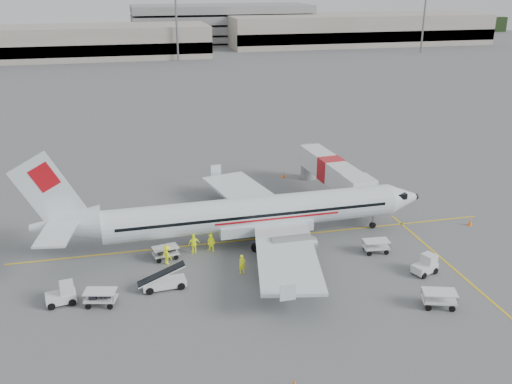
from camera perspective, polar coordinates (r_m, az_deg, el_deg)
ground at (r=52.24m, az=0.51°, el=-4.66°), size 360.00×360.00×0.00m
stripe_lead at (r=52.23m, az=0.51°, el=-4.66°), size 44.00×0.20×0.01m
stripe_cross at (r=50.73m, az=18.43°, el=-6.63°), size 0.20×20.00×0.01m
terminal_west at (r=178.99m, az=-23.16°, el=13.48°), size 110.00×22.00×9.00m
terminal_east at (r=208.11m, az=10.09°, el=15.73°), size 90.00×26.00×10.00m
parking_garage at (r=209.52m, az=-3.47°, el=16.58°), size 62.00×24.00×14.00m
treeline at (r=221.91m, az=-10.76°, el=15.47°), size 300.00×3.00×6.00m
mast_center at (r=164.97m, az=-7.97°, el=16.67°), size 3.20×1.20×22.00m
mast_east at (r=187.86m, az=16.47°, el=16.54°), size 3.20×1.20×22.00m
aircraft at (r=49.80m, az=-0.26°, el=-0.01°), size 34.98×27.64×9.52m
jet_bridge at (r=61.91m, az=7.46°, el=1.45°), size 4.26×16.33×4.24m
belt_loader at (r=44.42m, az=-9.23°, el=-8.10°), size 4.53×1.98×2.39m
tug_fore at (r=48.02m, az=16.53°, el=-6.98°), size 2.30×1.80×1.56m
tug_mid at (r=44.47m, az=2.23°, el=-8.17°), size 2.55×1.61×1.88m
tug_aft at (r=44.43m, az=-18.97°, el=-9.62°), size 2.27×1.51×1.64m
cart_loaded_a at (r=49.02m, az=-9.03°, el=-6.02°), size 2.33×1.65×1.11m
cart_loaded_b at (r=43.56m, az=-15.27°, el=-10.17°), size 2.51×1.83×1.18m
cart_empty_a at (r=50.55m, az=11.91°, el=-5.34°), size 2.29×1.47×1.14m
cart_empty_b at (r=43.90m, az=17.83°, el=-10.15°), size 2.72×2.08×1.25m
cone_nose at (r=58.49m, az=20.63°, el=-2.83°), size 0.42×0.42×0.68m
cone_port at (r=67.89m, az=2.77°, el=1.78°), size 0.42×0.42×0.69m
cone_stbd at (r=34.88m, az=3.85°, el=-18.62°), size 0.43×0.43×0.71m
crew_a at (r=46.14m, az=-1.40°, el=-7.22°), size 0.64×0.49×1.58m
crew_b at (r=49.72m, az=-4.50°, el=-5.08°), size 1.00×0.98×1.62m
crew_c at (r=48.04m, az=-8.89°, el=-6.23°), size 1.13×1.24×1.67m
crew_d at (r=49.52m, az=-6.22°, el=-5.17°), size 1.09×0.62×1.75m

